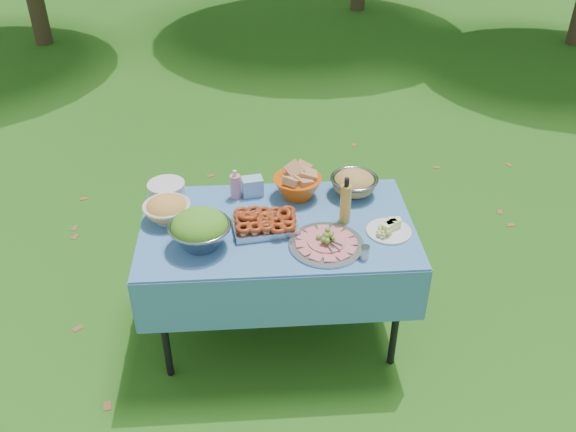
% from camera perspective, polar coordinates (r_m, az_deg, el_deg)
% --- Properties ---
extents(ground, '(80.00, 80.00, 0.00)m').
position_cam_1_polar(ground, '(3.76, -0.89, -10.36)').
color(ground, '#1B3D0B').
rests_on(ground, ground).
extents(picnic_table, '(1.46, 0.86, 0.76)m').
position_cam_1_polar(picnic_table, '(3.50, -0.95, -5.92)').
color(picnic_table, '#77B4E5').
rests_on(picnic_table, ground).
extents(salad_bowl, '(0.36, 0.36, 0.20)m').
position_cam_1_polar(salad_bowl, '(3.09, -8.25, -1.26)').
color(salad_bowl, gray).
rests_on(salad_bowl, picnic_table).
extents(pasta_bowl_white, '(0.33, 0.33, 0.14)m').
position_cam_1_polar(pasta_bowl_white, '(3.34, -11.27, 0.67)').
color(pasta_bowl_white, silver).
rests_on(pasta_bowl_white, picnic_table).
extents(plate_stack, '(0.22, 0.22, 0.10)m').
position_cam_1_polar(plate_stack, '(3.54, -11.28, 2.35)').
color(plate_stack, silver).
rests_on(plate_stack, picnic_table).
extents(wipes_box, '(0.13, 0.10, 0.11)m').
position_cam_1_polar(wipes_box, '(3.50, -3.36, 2.78)').
color(wipes_box, '#8EB7DF').
rests_on(wipes_box, picnic_table).
extents(sanitizer_bottle, '(0.08, 0.08, 0.18)m').
position_cam_1_polar(sanitizer_bottle, '(3.47, -4.95, 2.99)').
color(sanitizer_bottle, '#D37D8F').
rests_on(sanitizer_bottle, picnic_table).
extents(bread_bowl, '(0.34, 0.34, 0.19)m').
position_cam_1_polar(bread_bowl, '(3.46, 0.89, 3.19)').
color(bread_bowl, '#C54A08').
rests_on(bread_bowl, picnic_table).
extents(pasta_bowl_steel, '(0.34, 0.34, 0.14)m').
position_cam_1_polar(pasta_bowl_steel, '(3.52, 6.20, 3.11)').
color(pasta_bowl_steel, gray).
rests_on(pasta_bowl_steel, picnic_table).
extents(fried_tray, '(0.37, 0.28, 0.08)m').
position_cam_1_polar(fried_tray, '(3.22, -2.16, -0.59)').
color(fried_tray, '#ACACB1').
rests_on(fried_tray, picnic_table).
extents(charcuterie_platter, '(0.46, 0.46, 0.09)m').
position_cam_1_polar(charcuterie_platter, '(3.10, 3.63, -2.12)').
color(charcuterie_platter, '#AAABB1').
rests_on(charcuterie_platter, picnic_table).
extents(oil_bottle, '(0.06, 0.06, 0.27)m').
position_cam_1_polar(oil_bottle, '(3.24, 5.42, 1.48)').
color(oil_bottle, gold).
rests_on(oil_bottle, picnic_table).
extents(cheese_plate, '(0.28, 0.28, 0.06)m').
position_cam_1_polar(cheese_plate, '(3.24, 9.45, -1.03)').
color(cheese_plate, silver).
rests_on(cheese_plate, picnic_table).
extents(shaker, '(0.06, 0.06, 0.07)m').
position_cam_1_polar(shaker, '(3.04, 7.22, -3.39)').
color(shaker, silver).
rests_on(shaker, picnic_table).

